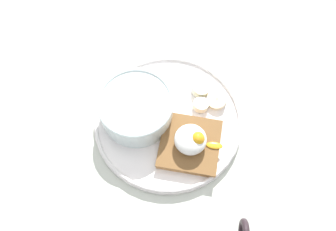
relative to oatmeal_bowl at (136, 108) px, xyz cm
name	(u,v)px	position (x,y,z in cm)	size (l,w,h in cm)	color
ground_plane	(168,125)	(0.60, -5.41, -4.75)	(120.00, 120.00, 2.00)	beige
plate	(168,121)	(0.60, -5.41, -2.96)	(25.67, 25.67, 1.60)	white
oatmeal_bowl	(136,108)	(0.00, 0.00, 0.00)	(12.61, 12.61, 5.32)	white
toast_slice	(190,144)	(-2.81, -10.27, -1.90)	(10.96, 10.96, 1.54)	brown
poached_egg	(192,139)	(-2.78, -10.45, 0.33)	(5.31, 8.02, 3.44)	white
banana_slice_front	(201,89)	(7.91, -9.22, -1.99)	(3.90, 3.99, 1.69)	#F3EABB
banana_slice_left	(201,105)	(4.85, -10.09, -2.08)	(3.33, 3.22, 1.54)	#FAEAC8
banana_slice_back	(217,100)	(6.52, -12.51, -2.05)	(4.92, 4.91, 1.70)	beige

